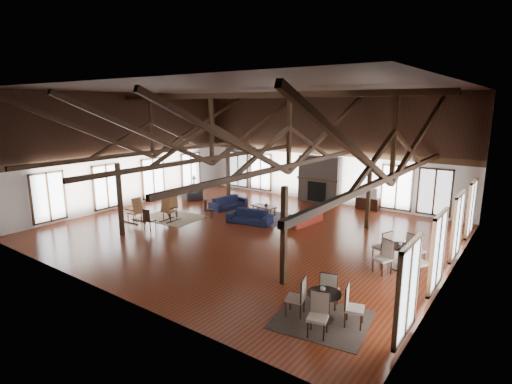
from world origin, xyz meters
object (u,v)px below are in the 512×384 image
Objects in this scene: sofa_navy_left at (229,203)px; cafe_table_far at (400,253)px; cafe_table_near at (324,301)px; armchair at (192,193)px; sofa_orange at (304,218)px; tv_console at (368,204)px; coffee_table at (264,207)px; sofa_navy_front at (250,217)px.

sofa_navy_left is 10.17m from cafe_table_far.
cafe_table_near is at bearing -97.06° from cafe_table_far.
cafe_table_near is 0.96× the size of cafe_table_far.
sofa_navy_left is 3.13m from armchair.
sofa_orange is 4.57m from tv_console.
tv_console reaches higher than coffee_table.
coffee_table is 5.62m from tv_console.
sofa_orange is at bearing 21.42° from sofa_navy_front.
sofa_orange is 0.95× the size of cafe_table_far.
coffee_table is 1.11× the size of tv_console.
sofa_navy_front is at bearing -69.12° from coffee_table.
cafe_table_far reaches higher than sofa_navy_left.
armchair reaches higher than tv_console.
cafe_table_near is (12.32, -7.68, 0.17)m from armchair.
cafe_table_near reaches higher than sofa_navy_left.
sofa_navy_left is (-2.53, 1.53, -0.00)m from sofa_navy_front.
sofa_orange is at bearing -83.63° from sofa_navy_left.
sofa_navy_left reaches higher than tv_console.
sofa_orange is 0.99× the size of cafe_table_near.
sofa_navy_left reaches higher than sofa_orange.
armchair is at bearing -85.74° from sofa_orange.
armchair is at bearing 165.99° from cafe_table_far.
cafe_table_near is at bearing -119.71° from sofa_navy_left.
coffee_table is (-0.23, 1.51, 0.11)m from sofa_navy_front.
sofa_navy_front is 1.96× the size of armchair.
sofa_navy_left is at bearing 141.58° from cafe_table_near.
tv_console is at bearing 170.40° from sofa_orange.
sofa_navy_front is 1.03× the size of cafe_table_near.
sofa_navy_front is at bearing -121.76° from tv_console.
sofa_navy_front reaches higher than sofa_navy_left.
sofa_navy_front is 1.53m from coffee_table.
sofa_navy_left reaches higher than coffee_table.
tv_console is (3.52, 5.69, -0.00)m from sofa_navy_front.
coffee_table is at bearing 159.39° from cafe_table_far.
cafe_table_far is (12.87, -3.21, 0.20)m from armchair.
sofa_navy_front is 1.74× the size of tv_console.
coffee_table is (-2.33, 0.16, 0.12)m from sofa_orange.
tv_console is at bearing 117.98° from cafe_table_far.
armchair reaches higher than sofa_orange.
sofa_orange is at bearing 122.72° from cafe_table_near.
cafe_table_near is (9.21, -7.30, 0.22)m from sofa_navy_left.
cafe_table_near reaches higher than armchair.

